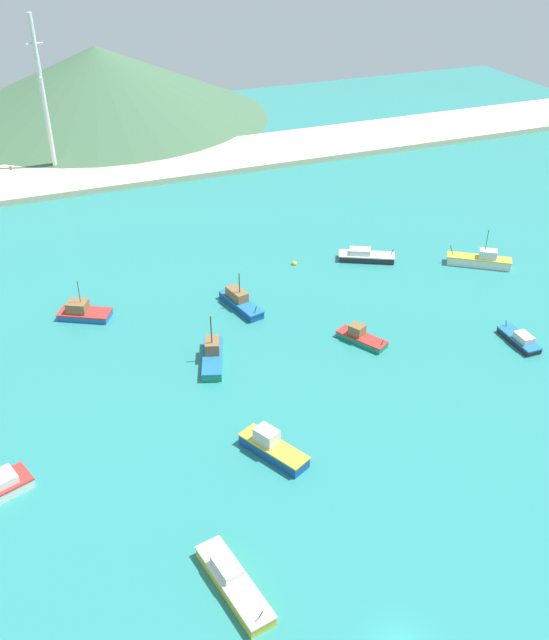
{
  "coord_description": "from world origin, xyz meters",
  "views": [
    {
      "loc": [
        -21.93,
        -27.99,
        52.61
      ],
      "look_at": [
        7.14,
        45.61,
        2.86
      ],
      "focal_mm": 39.8,
      "sensor_mm": 36.0,
      "label": 1
    }
  ],
  "objects_px": {
    "fishing_boat_3": "(233,582)",
    "fishing_boat_13": "(213,355)",
    "fishing_boat_11": "(520,339)",
    "fishing_boat_12": "(365,256)",
    "buoy_0": "(294,264)",
    "fishing_boat_6": "(240,302)",
    "radio_tower": "(43,95)",
    "fishing_boat_10": "(480,260)",
    "fishing_boat_14": "(361,337)",
    "fishing_boat_0": "(272,447)",
    "fishing_boat_9": "(83,312)"
  },
  "relations": [
    {
      "from": "buoy_0",
      "to": "fishing_boat_6",
      "type": "bearing_deg",
      "value": -142.96
    },
    {
      "from": "fishing_boat_13",
      "to": "fishing_boat_12",
      "type": "bearing_deg",
      "value": 29.73
    },
    {
      "from": "fishing_boat_6",
      "to": "fishing_boat_13",
      "type": "distance_m",
      "value": 13.68
    },
    {
      "from": "fishing_boat_11",
      "to": "fishing_boat_14",
      "type": "bearing_deg",
      "value": 157.18
    },
    {
      "from": "fishing_boat_10",
      "to": "fishing_boat_3",
      "type": "bearing_deg",
      "value": -142.57
    },
    {
      "from": "fishing_boat_12",
      "to": "fishing_boat_0",
      "type": "bearing_deg",
      "value": -129.75
    },
    {
      "from": "fishing_boat_3",
      "to": "fishing_boat_11",
      "type": "distance_m",
      "value": 52.36
    },
    {
      "from": "fishing_boat_10",
      "to": "radio_tower",
      "type": "distance_m",
      "value": 90.03
    },
    {
      "from": "fishing_boat_9",
      "to": "fishing_boat_13",
      "type": "xyz_separation_m",
      "value": [
        13.69,
        -16.88,
        0.05
      ]
    },
    {
      "from": "fishing_boat_11",
      "to": "fishing_boat_14",
      "type": "relative_size",
      "value": 0.93
    },
    {
      "from": "fishing_boat_0",
      "to": "buoy_0",
      "type": "xyz_separation_m",
      "value": [
        19.23,
        39.45,
        -0.86
      ]
    },
    {
      "from": "fishing_boat_10",
      "to": "fishing_boat_12",
      "type": "xyz_separation_m",
      "value": [
        -16.01,
        8.34,
        -0.23
      ]
    },
    {
      "from": "fishing_boat_13",
      "to": "buoy_0",
      "type": "relative_size",
      "value": 10.27
    },
    {
      "from": "fishing_boat_0",
      "to": "fishing_boat_6",
      "type": "height_order",
      "value": "fishing_boat_6"
    },
    {
      "from": "fishing_boat_10",
      "to": "fishing_boat_13",
      "type": "distance_m",
      "value": 48.21
    },
    {
      "from": "fishing_boat_0",
      "to": "fishing_boat_10",
      "type": "height_order",
      "value": "fishing_boat_10"
    },
    {
      "from": "fishing_boat_11",
      "to": "fishing_boat_12",
      "type": "relative_size",
      "value": 0.74
    },
    {
      "from": "fishing_boat_13",
      "to": "fishing_boat_14",
      "type": "relative_size",
      "value": 1.23
    },
    {
      "from": "fishing_boat_9",
      "to": "fishing_boat_14",
      "type": "height_order",
      "value": "fishing_boat_9"
    },
    {
      "from": "fishing_boat_10",
      "to": "fishing_boat_11",
      "type": "height_order",
      "value": "fishing_boat_10"
    },
    {
      "from": "fishing_boat_3",
      "to": "fishing_boat_10",
      "type": "height_order",
      "value": "fishing_boat_10"
    },
    {
      "from": "fishing_boat_10",
      "to": "fishing_boat_13",
      "type": "xyz_separation_m",
      "value": [
        -47.26,
        -9.51,
        -0.04
      ]
    },
    {
      "from": "fishing_boat_13",
      "to": "radio_tower",
      "type": "bearing_deg",
      "value": 97.45
    },
    {
      "from": "fishing_boat_0",
      "to": "radio_tower",
      "type": "relative_size",
      "value": 0.27
    },
    {
      "from": "fishing_boat_13",
      "to": "radio_tower",
      "type": "xyz_separation_m",
      "value": [
        -10.11,
        77.28,
        14.9
      ]
    },
    {
      "from": "fishing_boat_12",
      "to": "buoy_0",
      "type": "height_order",
      "value": "fishing_boat_12"
    },
    {
      "from": "fishing_boat_6",
      "to": "radio_tower",
      "type": "xyz_separation_m",
      "value": [
        -17.76,
        65.94,
        14.9
      ]
    },
    {
      "from": "fishing_boat_6",
      "to": "radio_tower",
      "type": "relative_size",
      "value": 0.29
    },
    {
      "from": "fishing_boat_11",
      "to": "buoy_0",
      "type": "relative_size",
      "value": 7.75
    },
    {
      "from": "fishing_boat_14",
      "to": "fishing_boat_10",
      "type": "bearing_deg",
      "value": 24.13
    },
    {
      "from": "fishing_boat_0",
      "to": "fishing_boat_11",
      "type": "distance_m",
      "value": 38.98
    },
    {
      "from": "fishing_boat_9",
      "to": "buoy_0",
      "type": "bearing_deg",
      "value": 6.44
    },
    {
      "from": "fishing_boat_14",
      "to": "radio_tower",
      "type": "relative_size",
      "value": 0.23
    },
    {
      "from": "fishing_boat_3",
      "to": "fishing_boat_10",
      "type": "distance_m",
      "value": 70.16
    },
    {
      "from": "fishing_boat_11",
      "to": "fishing_boat_14",
      "type": "height_order",
      "value": "fishing_boat_14"
    },
    {
      "from": "fishing_boat_10",
      "to": "radio_tower",
      "type": "bearing_deg",
      "value": 130.25
    },
    {
      "from": "fishing_boat_0",
      "to": "fishing_boat_3",
      "type": "xyz_separation_m",
      "value": [
        -9.25,
        -14.37,
        -0.24
      ]
    },
    {
      "from": "fishing_boat_14",
      "to": "radio_tower",
      "type": "bearing_deg",
      "value": 110.37
    },
    {
      "from": "fishing_boat_13",
      "to": "buoy_0",
      "type": "xyz_separation_m",
      "value": [
        20.04,
        20.69,
        -0.78
      ]
    },
    {
      "from": "fishing_boat_13",
      "to": "fishing_boat_6",
      "type": "bearing_deg",
      "value": 55.99
    },
    {
      "from": "fishing_boat_6",
      "to": "fishing_boat_11",
      "type": "height_order",
      "value": "fishing_boat_6"
    },
    {
      "from": "buoy_0",
      "to": "radio_tower",
      "type": "height_order",
      "value": "radio_tower"
    },
    {
      "from": "fishing_boat_9",
      "to": "fishing_boat_10",
      "type": "bearing_deg",
      "value": -6.9
    },
    {
      "from": "fishing_boat_10",
      "to": "fishing_boat_11",
      "type": "bearing_deg",
      "value": -111.91
    },
    {
      "from": "fishing_boat_3",
      "to": "fishing_boat_13",
      "type": "height_order",
      "value": "fishing_boat_13"
    },
    {
      "from": "fishing_boat_0",
      "to": "fishing_boat_11",
      "type": "relative_size",
      "value": 1.26
    },
    {
      "from": "fishing_boat_0",
      "to": "fishing_boat_6",
      "type": "relative_size",
      "value": 0.95
    },
    {
      "from": "fishing_boat_3",
      "to": "radio_tower",
      "type": "distance_m",
      "value": 111.45
    },
    {
      "from": "fishing_boat_9",
      "to": "fishing_boat_12",
      "type": "height_order",
      "value": "fishing_boat_9"
    },
    {
      "from": "fishing_boat_6",
      "to": "buoy_0",
      "type": "distance_m",
      "value": 15.54
    }
  ]
}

